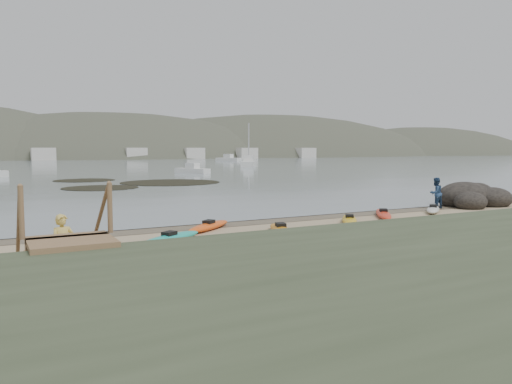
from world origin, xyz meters
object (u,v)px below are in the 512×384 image
stairs (62,275)px  person_east (436,193)px  person_west (63,246)px  rock_cluster (473,201)px

stairs → person_east: 25.77m
stairs → person_west: 4.10m
person_west → person_east: size_ratio=0.95×
stairs → person_west: bearing=82.5°
rock_cluster → person_west: bearing=-165.5°
stairs → person_east: stairs is taller
person_east → rock_cluster: bearing=179.3°
stairs → rock_cluster: 29.17m
stairs → person_west: size_ratio=1.44×
person_east → rock_cluster: (3.65, 0.10, -0.72)m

